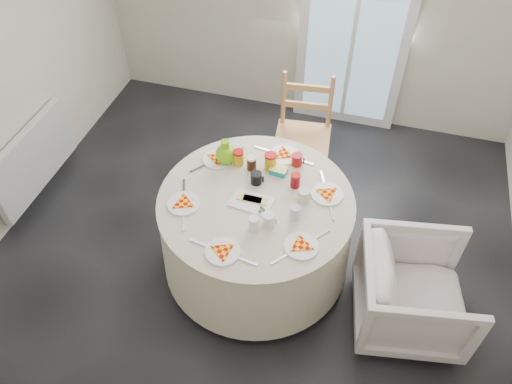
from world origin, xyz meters
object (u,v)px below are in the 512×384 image
(table, at_px, (256,232))
(green_pitcher, at_px, (225,147))
(wooden_chair, at_px, (302,140))
(armchair, at_px, (416,288))
(radiator, at_px, (34,159))

(table, distance_m, green_pitcher, 0.66)
(wooden_chair, relative_size, green_pitcher, 5.26)
(armchair, bearing_deg, wooden_chair, 31.71)
(radiator, xyz_separation_m, table, (1.99, -0.24, -0.01))
(table, height_order, armchair, armchair)
(wooden_chair, xyz_separation_m, armchair, (1.02, -1.16, -0.08))
(radiator, bearing_deg, wooden_chair, 19.46)
(armchair, height_order, green_pitcher, green_pitcher)
(armchair, bearing_deg, green_pitcher, 62.24)
(wooden_chair, height_order, armchair, wooden_chair)
(radiator, relative_size, green_pitcher, 5.21)
(table, height_order, wooden_chair, wooden_chair)
(radiator, distance_m, green_pitcher, 1.75)
(radiator, bearing_deg, table, -6.77)
(table, distance_m, armchair, 1.15)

